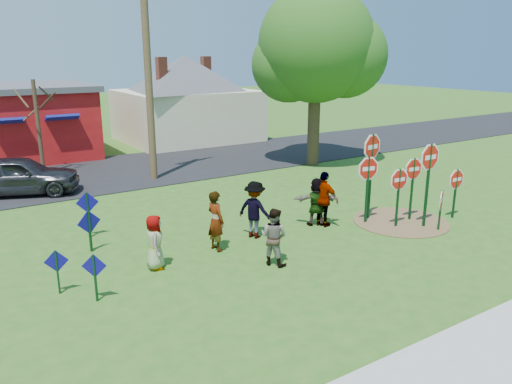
# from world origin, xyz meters

# --- Properties ---
(ground) EXTENTS (120.00, 120.00, 0.00)m
(ground) POSITION_xyz_m (0.00, 0.00, 0.00)
(ground) COLOR #2A5819
(ground) RESTS_ON ground
(sidewalk) EXTENTS (22.00, 1.80, 0.08)m
(sidewalk) POSITION_xyz_m (0.00, -7.20, 0.04)
(sidewalk) COLOR #9E9E99
(sidewalk) RESTS_ON ground
(road) EXTENTS (120.00, 7.50, 0.04)m
(road) POSITION_xyz_m (0.00, 11.50, 0.02)
(road) COLOR black
(road) RESTS_ON ground
(dirt_patch) EXTENTS (3.20, 3.20, 0.03)m
(dirt_patch) POSITION_xyz_m (4.50, -1.00, 0.01)
(dirt_patch) COLOR brown
(dirt_patch) RESTS_ON ground
(cream_house) EXTENTS (9.40, 9.40, 6.50)m
(cream_house) POSITION_xyz_m (5.50, 18.00, 2.92)
(cream_house) COLOR beige
(cream_house) RESTS_ON ground
(stop_sign_a) EXTENTS (0.98, 0.11, 2.11)m
(stop_sign_a) POSITION_xyz_m (3.99, -1.24, 1.45)
(stop_sign_a) COLOR #0F381A
(stop_sign_a) RESTS_ON ground
(stop_sign_b) EXTENTS (1.17, 0.20, 3.13)m
(stop_sign_b) POSITION_xyz_m (3.82, -0.12, 2.27)
(stop_sign_b) COLOR #0F381A
(stop_sign_b) RESTS_ON ground
(stop_sign_c) EXTENTS (1.19, 0.08, 2.95)m
(stop_sign_c) POSITION_xyz_m (4.77, -1.74, 2.06)
(stop_sign_c) COLOR #0F381A
(stop_sign_c) RESTS_ON ground
(stop_sign_d) EXTENTS (1.03, 0.10, 2.32)m
(stop_sign_d) POSITION_xyz_m (4.93, -1.00, 1.64)
(stop_sign_d) COLOR #0F381A
(stop_sign_d) RESTS_ON ground
(stop_sign_e) EXTENTS (0.81, 0.49, 1.51)m
(stop_sign_e) POSITION_xyz_m (4.89, -2.24, 0.96)
(stop_sign_e) COLOR #0F381A
(stop_sign_e) RESTS_ON ground
(stop_sign_f) EXTENTS (0.97, 0.07, 1.88)m
(stop_sign_f) POSITION_xyz_m (6.38, -1.67, 1.29)
(stop_sign_f) COLOR #0F381A
(stop_sign_f) RESTS_ON ground
(stop_sign_g) EXTENTS (1.07, 0.18, 2.43)m
(stop_sign_g) POSITION_xyz_m (3.43, -0.39, 1.67)
(stop_sign_g) COLOR #0F381A
(stop_sign_g) RESTS_ON ground
(blue_diamond_a) EXTENTS (0.50, 0.31, 1.17)m
(blue_diamond_a) POSITION_xyz_m (-5.79, -1.00, 0.73)
(blue_diamond_a) COLOR #0F381A
(blue_diamond_a) RESTS_ON ground
(blue_diamond_b) EXTENTS (0.55, 0.16, 1.12)m
(blue_diamond_b) POSITION_xyz_m (-6.45, -0.14, 0.69)
(blue_diamond_b) COLOR #0F381A
(blue_diamond_b) RESTS_ON ground
(blue_diamond_c) EXTENTS (0.71, 0.18, 1.26)m
(blue_diamond_c) POSITION_xyz_m (-5.08, 2.10, 0.77)
(blue_diamond_c) COLOR #0F381A
(blue_diamond_c) RESTS_ON ground
(blue_diamond_d) EXTENTS (0.67, 0.18, 1.47)m
(blue_diamond_d) POSITION_xyz_m (-4.79, 3.29, 0.92)
(blue_diamond_d) COLOR #0F381A
(blue_diamond_d) RESTS_ON ground
(person_a) EXTENTS (0.70, 0.85, 1.49)m
(person_a) POSITION_xyz_m (-3.94, -0.03, 0.75)
(person_a) COLOR #424589
(person_a) RESTS_ON ground
(person_b) EXTENTS (0.51, 0.70, 1.79)m
(person_b) POSITION_xyz_m (-1.97, 0.23, 0.90)
(person_b) COLOR #237068
(person_b) RESTS_ON ground
(person_c) EXTENTS (0.89, 0.97, 1.59)m
(person_c) POSITION_xyz_m (-1.13, -1.51, 0.80)
(person_c) COLOR brown
(person_c) RESTS_ON ground
(person_d) EXTENTS (1.11, 1.34, 1.80)m
(person_d) POSITION_xyz_m (-0.45, 0.50, 0.90)
(person_d) COLOR #313135
(person_d) RESTS_ON ground
(person_e) EXTENTS (0.74, 1.17, 1.86)m
(person_e) POSITION_xyz_m (2.01, 0.13, 0.93)
(person_e) COLOR #47305A
(person_e) RESTS_ON ground
(person_f) EXTENTS (1.55, 1.17, 1.63)m
(person_f) POSITION_xyz_m (1.88, 0.35, 0.81)
(person_f) COLOR #1B4926
(person_f) RESTS_ON ground
(suv) EXTENTS (4.95, 3.43, 1.57)m
(suv) POSITION_xyz_m (-5.86, 9.65, 0.82)
(suv) COLOR #2A2A2E
(suv) RESTS_ON road
(utility_pole) EXTENTS (2.48, 0.71, 10.29)m
(utility_pole) POSITION_xyz_m (-0.35, 9.15, 5.41)
(utility_pole) COLOR #4C3823
(utility_pole) RESTS_ON ground
(leafy_tree) EXTENTS (6.17, 5.62, 8.76)m
(leafy_tree) POSITION_xyz_m (7.80, 7.64, 5.64)
(leafy_tree) COLOR #382819
(leafy_tree) RESTS_ON ground
(bare_tree_east) EXTENTS (1.80, 1.80, 4.41)m
(bare_tree_east) POSITION_xyz_m (-4.39, 12.88, 2.85)
(bare_tree_east) COLOR #382819
(bare_tree_east) RESTS_ON ground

